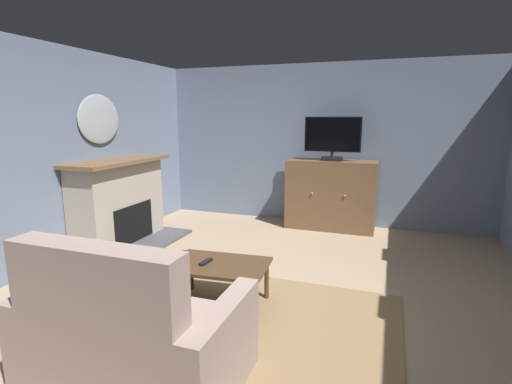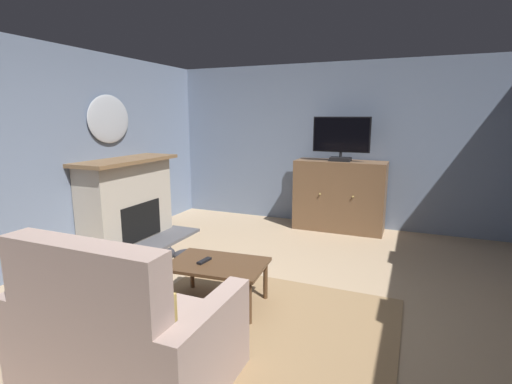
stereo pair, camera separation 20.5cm
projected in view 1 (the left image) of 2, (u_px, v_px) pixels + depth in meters
ground_plane at (256, 310)px, 3.60m from camera, size 5.96×6.95×0.04m
wall_back at (321, 145)px, 6.32m from camera, size 5.96×0.10×2.62m
wall_left at (25, 159)px, 4.24m from camera, size 0.10×6.95×2.62m
rug_central at (264, 322)px, 3.33m from camera, size 2.28×1.82×0.01m
fireplace at (120, 204)px, 5.30m from camera, size 0.94×1.63×1.20m
wall_mirror_oval at (99, 119)px, 5.16m from camera, size 0.06×0.77×0.66m
tv_cabinet at (331, 196)px, 6.07m from camera, size 1.38×0.55×1.10m
television at (333, 137)px, 5.84m from camera, size 0.86×0.20×0.67m
coffee_table at (219, 268)px, 3.57m from camera, size 0.94×0.67×0.43m
tv_remote at (206, 262)px, 3.57m from camera, size 0.07×0.17×0.02m
sofa_floral at (133, 338)px, 2.51m from camera, size 1.41×0.89×1.07m
cat at (183, 257)px, 4.64m from camera, size 0.72×0.29×0.20m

